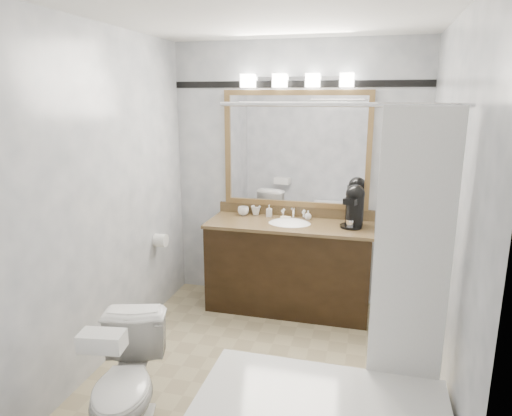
# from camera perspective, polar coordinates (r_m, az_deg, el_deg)

# --- Properties ---
(room) EXTENTS (2.42, 2.62, 2.52)m
(room) POSITION_cam_1_polar(r_m,az_deg,el_deg) (3.17, 1.01, 0.25)
(room) COLOR tan
(room) RESTS_ON ground
(vanity) EXTENTS (1.53, 0.58, 0.97)m
(vanity) POSITION_cam_1_polar(r_m,az_deg,el_deg) (4.36, 4.13, -7.05)
(vanity) COLOR black
(vanity) RESTS_ON ground
(mirror) EXTENTS (1.40, 0.04, 1.10)m
(mirror) POSITION_cam_1_polar(r_m,az_deg,el_deg) (4.37, 5.01, 7.28)
(mirror) COLOR olive
(mirror) RESTS_ON room
(vanity_light_bar) EXTENTS (1.02, 0.14, 0.12)m
(vanity_light_bar) POSITION_cam_1_polar(r_m,az_deg,el_deg) (4.29, 5.06, 15.64)
(vanity_light_bar) COLOR silver
(vanity_light_bar) RESTS_ON room
(accent_stripe) EXTENTS (2.40, 0.01, 0.06)m
(accent_stripe) POSITION_cam_1_polar(r_m,az_deg,el_deg) (4.35, 5.20, 15.17)
(accent_stripe) COLOR black
(accent_stripe) RESTS_ON room
(tp_roll) EXTENTS (0.11, 0.12, 0.12)m
(tp_roll) POSITION_cam_1_polar(r_m,az_deg,el_deg) (4.30, -11.83, -3.97)
(tp_roll) COLOR white
(tp_roll) RESTS_ON room
(toilet) EXTENTS (0.57, 0.77, 0.70)m
(toilet) POSITION_cam_1_polar(r_m,az_deg,el_deg) (2.96, -15.82, -20.51)
(toilet) COLOR white
(toilet) RESTS_ON ground
(tissue_box) EXTENTS (0.25, 0.16, 0.10)m
(tissue_box) POSITION_cam_1_polar(r_m,az_deg,el_deg) (2.61, -18.68, -15.46)
(tissue_box) COLOR white
(tissue_box) RESTS_ON toilet
(coffee_maker) EXTENTS (0.21, 0.24, 0.38)m
(coffee_maker) POSITION_cam_1_polar(r_m,az_deg,el_deg) (4.17, 12.20, 0.36)
(coffee_maker) COLOR black
(coffee_maker) RESTS_ON vanity
(cup_left) EXTENTS (0.14, 0.14, 0.08)m
(cup_left) POSITION_cam_1_polar(r_m,az_deg,el_deg) (4.49, -1.59, -0.37)
(cup_left) COLOR white
(cup_left) RESTS_ON vanity
(cup_right) EXTENTS (0.11, 0.11, 0.09)m
(cup_right) POSITION_cam_1_polar(r_m,az_deg,el_deg) (4.51, -0.02, -0.29)
(cup_right) COLOR white
(cup_right) RESTS_ON vanity
(soap_bottle_a) EXTENTS (0.05, 0.05, 0.11)m
(soap_bottle_a) POSITION_cam_1_polar(r_m,az_deg,el_deg) (4.44, 1.65, -0.34)
(soap_bottle_a) COLOR white
(soap_bottle_a) RESTS_ON vanity
(soap_bottle_b) EXTENTS (0.07, 0.07, 0.09)m
(soap_bottle_b) POSITION_cam_1_polar(r_m,az_deg,el_deg) (4.36, 6.51, -0.88)
(soap_bottle_b) COLOR white
(soap_bottle_b) RESTS_ON vanity
(soap_bar) EXTENTS (0.10, 0.07, 0.03)m
(soap_bar) POSITION_cam_1_polar(r_m,az_deg,el_deg) (4.35, 3.70, -1.25)
(soap_bar) COLOR beige
(soap_bar) RESTS_ON vanity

